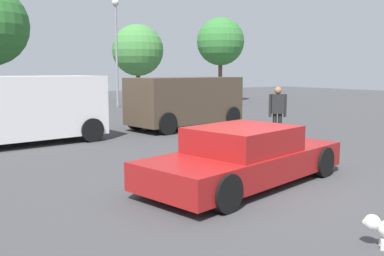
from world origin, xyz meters
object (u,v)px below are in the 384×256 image
at_px(van_white, 21,108).
at_px(sedan_foreground, 245,157).
at_px(light_post_near, 116,35).
at_px(suv_dark, 185,101).
at_px(pedestrian, 278,108).

bearing_deg(van_white, sedan_foreground, 103.04).
relative_size(sedan_foreground, van_white, 0.97).
xyz_separation_m(sedan_foreground, light_post_near, (4.96, 18.68, 3.93)).
relative_size(sedan_foreground, light_post_near, 0.74).
distance_m(sedan_foreground, suv_dark, 8.56).
relative_size(van_white, light_post_near, 0.77).
bearing_deg(suv_dark, sedan_foreground, 55.58).
relative_size(van_white, suv_dark, 1.03).
bearing_deg(van_white, pedestrian, 144.80).
distance_m(suv_dark, pedestrian, 4.30).
xyz_separation_m(sedan_foreground, van_white, (-2.82, 7.30, 0.59)).
distance_m(pedestrian, light_post_near, 15.43).
bearing_deg(pedestrian, van_white, -81.96).
bearing_deg(pedestrian, light_post_near, -147.32).
relative_size(suv_dark, light_post_near, 0.74).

